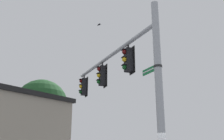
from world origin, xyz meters
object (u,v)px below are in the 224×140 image
(street_name_sign, at_px, (154,68))
(bird_flying, at_px, (99,25))
(traffic_light_mid_inner, at_px, (102,76))
(traffic_light_mid_outer, at_px, (84,87))
(traffic_light_nearest_pole, at_px, (128,60))

(street_name_sign, relative_size, bird_flying, 4.67)
(traffic_light_mid_inner, bearing_deg, traffic_light_mid_outer, 5.58)
(traffic_light_mid_outer, xyz_separation_m, bird_flying, (-2.07, -0.29, 3.32))
(street_name_sign, bearing_deg, traffic_light_mid_outer, 5.74)
(traffic_light_mid_outer, relative_size, bird_flying, 5.41)
(traffic_light_nearest_pole, distance_m, traffic_light_mid_outer, 5.60)
(bird_flying, bearing_deg, traffic_light_mid_inner, 178.28)
(street_name_sign, height_order, bird_flying, bird_flying)
(traffic_light_mid_inner, xyz_separation_m, street_name_sign, (-4.62, -0.47, -0.90))
(street_name_sign, distance_m, bird_flying, 6.82)
(traffic_light_nearest_pole, xyz_separation_m, traffic_light_mid_inner, (2.79, 0.27, 0.00))
(traffic_light_mid_inner, relative_size, street_name_sign, 1.16)
(traffic_light_nearest_pole, height_order, street_name_sign, traffic_light_nearest_pole)
(street_name_sign, bearing_deg, traffic_light_nearest_pole, 6.22)
(traffic_light_nearest_pole, distance_m, bird_flying, 4.83)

